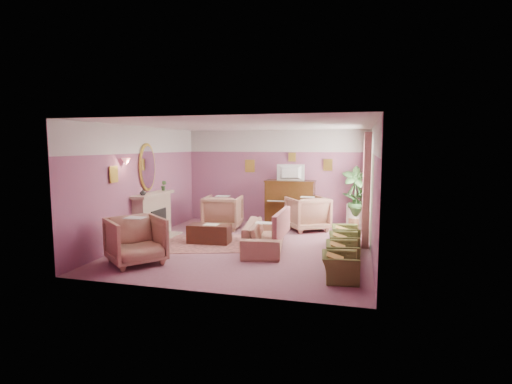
% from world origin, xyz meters
% --- Properties ---
extents(floor, '(5.50, 6.00, 0.01)m').
position_xyz_m(floor, '(0.00, 0.00, 0.00)').
color(floor, '#905A6B').
rests_on(floor, ground).
extents(ceiling, '(5.50, 6.00, 0.01)m').
position_xyz_m(ceiling, '(0.00, 0.00, 2.80)').
color(ceiling, silver).
rests_on(ceiling, wall_back).
extents(wall_back, '(5.50, 0.02, 2.80)m').
position_xyz_m(wall_back, '(0.00, 3.00, 1.40)').
color(wall_back, '#7D5075').
rests_on(wall_back, floor).
extents(wall_front, '(5.50, 0.02, 2.80)m').
position_xyz_m(wall_front, '(0.00, -3.00, 1.40)').
color(wall_front, '#7D5075').
rests_on(wall_front, floor).
extents(wall_left, '(0.02, 6.00, 2.80)m').
position_xyz_m(wall_left, '(-2.75, 0.00, 1.40)').
color(wall_left, '#7D5075').
rests_on(wall_left, floor).
extents(wall_right, '(0.02, 6.00, 2.80)m').
position_xyz_m(wall_right, '(2.75, 0.00, 1.40)').
color(wall_right, '#7D5075').
rests_on(wall_right, floor).
extents(picture_rail_band, '(5.50, 0.01, 0.65)m').
position_xyz_m(picture_rail_band, '(0.00, 2.99, 2.47)').
color(picture_rail_band, beige).
rests_on(picture_rail_band, wall_back).
extents(stripe_panel, '(0.01, 3.00, 2.15)m').
position_xyz_m(stripe_panel, '(2.73, 1.30, 1.07)').
color(stripe_panel, '#99A385').
rests_on(stripe_panel, wall_right).
extents(fireplace_surround, '(0.30, 1.40, 1.10)m').
position_xyz_m(fireplace_surround, '(-2.59, 0.20, 0.55)').
color(fireplace_surround, tan).
rests_on(fireplace_surround, floor).
extents(fireplace_inset, '(0.18, 0.72, 0.68)m').
position_xyz_m(fireplace_inset, '(-2.49, 0.20, 0.40)').
color(fireplace_inset, black).
rests_on(fireplace_inset, floor).
extents(fire_ember, '(0.06, 0.54, 0.10)m').
position_xyz_m(fire_ember, '(-2.45, 0.20, 0.22)').
color(fire_ember, '#EB422E').
rests_on(fire_ember, floor).
extents(mantel_shelf, '(0.40, 1.55, 0.07)m').
position_xyz_m(mantel_shelf, '(-2.56, 0.20, 1.12)').
color(mantel_shelf, tan).
rests_on(mantel_shelf, fireplace_surround).
extents(hearth, '(0.55, 1.50, 0.02)m').
position_xyz_m(hearth, '(-2.39, 0.20, 0.01)').
color(hearth, tan).
rests_on(hearth, floor).
extents(mirror_frame, '(0.04, 0.72, 1.20)m').
position_xyz_m(mirror_frame, '(-2.70, 0.20, 1.80)').
color(mirror_frame, gold).
rests_on(mirror_frame, wall_left).
extents(mirror_glass, '(0.01, 0.60, 1.06)m').
position_xyz_m(mirror_glass, '(-2.67, 0.20, 1.80)').
color(mirror_glass, silver).
rests_on(mirror_glass, wall_left).
extents(sconce_shade, '(0.20, 0.20, 0.16)m').
position_xyz_m(sconce_shade, '(-2.62, -0.85, 1.98)').
color(sconce_shade, '#DD766E').
rests_on(sconce_shade, wall_left).
extents(piano, '(1.40, 0.60, 1.30)m').
position_xyz_m(piano, '(0.50, 2.68, 0.65)').
color(piano, '#42250E').
rests_on(piano, floor).
extents(piano_keyshelf, '(1.30, 0.12, 0.06)m').
position_xyz_m(piano_keyshelf, '(0.50, 2.33, 0.72)').
color(piano_keyshelf, '#42250E').
rests_on(piano_keyshelf, piano).
extents(piano_keys, '(1.20, 0.08, 0.02)m').
position_xyz_m(piano_keys, '(0.50, 2.33, 0.76)').
color(piano_keys, beige).
rests_on(piano_keys, piano).
extents(piano_top, '(1.45, 0.65, 0.04)m').
position_xyz_m(piano_top, '(0.50, 2.68, 1.31)').
color(piano_top, '#42250E').
rests_on(piano_top, piano).
extents(television, '(0.80, 0.12, 0.48)m').
position_xyz_m(television, '(0.50, 2.63, 1.60)').
color(television, black).
rests_on(television, piano).
extents(print_back_left, '(0.30, 0.03, 0.38)m').
position_xyz_m(print_back_left, '(-0.80, 2.96, 1.72)').
color(print_back_left, gold).
rests_on(print_back_left, wall_back).
extents(print_back_right, '(0.26, 0.03, 0.34)m').
position_xyz_m(print_back_right, '(1.55, 2.96, 1.78)').
color(print_back_right, gold).
rests_on(print_back_right, wall_back).
extents(print_back_mid, '(0.22, 0.03, 0.26)m').
position_xyz_m(print_back_mid, '(0.50, 2.96, 2.00)').
color(print_back_mid, gold).
rests_on(print_back_mid, wall_back).
extents(print_left_wall, '(0.03, 0.28, 0.36)m').
position_xyz_m(print_left_wall, '(-2.71, -1.20, 1.72)').
color(print_left_wall, gold).
rests_on(print_left_wall, wall_left).
extents(window_blind, '(0.03, 1.40, 1.80)m').
position_xyz_m(window_blind, '(2.70, 1.55, 1.70)').
color(window_blind, white).
rests_on(window_blind, wall_right).
extents(curtain_left, '(0.16, 0.34, 2.60)m').
position_xyz_m(curtain_left, '(2.62, 0.63, 1.30)').
color(curtain_left, '#A95D60').
rests_on(curtain_left, floor).
extents(curtain_right, '(0.16, 0.34, 2.60)m').
position_xyz_m(curtain_right, '(2.62, 2.47, 1.30)').
color(curtain_right, '#A95D60').
rests_on(curtain_right, floor).
extents(pelmet, '(0.16, 2.20, 0.16)m').
position_xyz_m(pelmet, '(2.62, 1.55, 2.56)').
color(pelmet, '#A95D60').
rests_on(pelmet, wall_right).
extents(mantel_plant, '(0.16, 0.16, 0.28)m').
position_xyz_m(mantel_plant, '(-2.55, 0.75, 1.29)').
color(mantel_plant, '#33602C').
rests_on(mantel_plant, mantel_shelf).
extents(mantel_vase, '(0.16, 0.16, 0.16)m').
position_xyz_m(mantel_vase, '(-2.55, -0.30, 1.23)').
color(mantel_vase, beige).
rests_on(mantel_vase, mantel_shelf).
extents(area_rug, '(2.93, 2.47, 0.01)m').
position_xyz_m(area_rug, '(-0.85, 0.06, 0.01)').
color(area_rug, '#975752').
rests_on(area_rug, floor).
extents(coffee_table, '(1.03, 0.55, 0.45)m').
position_xyz_m(coffee_table, '(-1.01, 0.07, 0.23)').
color(coffee_table, '#422015').
rests_on(coffee_table, floor).
extents(table_paper, '(0.35, 0.28, 0.01)m').
position_xyz_m(table_paper, '(-0.96, 0.07, 0.46)').
color(table_paper, silver).
rests_on(table_paper, coffee_table).
extents(sofa, '(0.70, 2.10, 0.85)m').
position_xyz_m(sofa, '(0.40, -0.15, 0.42)').
color(sofa, '#A97B61').
rests_on(sofa, floor).
extents(sofa_throw, '(0.11, 1.59, 0.58)m').
position_xyz_m(sofa_throw, '(0.80, -0.15, 0.60)').
color(sofa_throw, '#A95D60').
rests_on(sofa_throw, sofa).
extents(floral_armchair_left, '(1.00, 1.00, 1.04)m').
position_xyz_m(floral_armchair_left, '(-1.26, 1.74, 0.52)').
color(floral_armchair_left, '#A97B61').
rests_on(floral_armchair_left, floor).
extents(floral_armchair_right, '(1.00, 1.00, 1.04)m').
position_xyz_m(floral_armchair_right, '(1.08, 2.15, 0.52)').
color(floral_armchair_right, '#A97B61').
rests_on(floral_armchair_right, floor).
extents(floral_armchair_front, '(1.00, 1.00, 1.04)m').
position_xyz_m(floral_armchair_front, '(-1.80, -1.88, 0.52)').
color(floral_armchair_front, '#A97B61').
rests_on(floral_armchair_front, floor).
extents(olive_chair_a, '(0.51, 0.73, 0.63)m').
position_xyz_m(olive_chair_a, '(2.17, -1.87, 0.31)').
color(olive_chair_a, '#59622B').
rests_on(olive_chair_a, floor).
extents(olive_chair_b, '(0.51, 0.73, 0.63)m').
position_xyz_m(olive_chair_b, '(2.17, -1.05, 0.31)').
color(olive_chair_b, '#59622B').
rests_on(olive_chair_b, floor).
extents(olive_chair_c, '(0.51, 0.73, 0.63)m').
position_xyz_m(olive_chair_c, '(2.17, -0.23, 0.31)').
color(olive_chair_c, '#59622B').
rests_on(olive_chair_c, floor).
extents(olive_chair_d, '(0.51, 0.73, 0.63)m').
position_xyz_m(olive_chair_d, '(2.17, 0.59, 0.31)').
color(olive_chair_d, '#59622B').
rests_on(olive_chair_d, floor).
extents(side_table, '(0.52, 0.52, 0.70)m').
position_xyz_m(side_table, '(2.38, 2.64, 0.35)').
color(side_table, silver).
rests_on(side_table, floor).
extents(side_plant_big, '(0.30, 0.30, 0.34)m').
position_xyz_m(side_plant_big, '(2.38, 2.64, 0.87)').
color(side_plant_big, '#33602C').
rests_on(side_plant_big, side_table).
extents(side_plant_small, '(0.16, 0.16, 0.28)m').
position_xyz_m(side_plant_small, '(2.50, 2.54, 0.84)').
color(side_plant_small, '#33602C').
rests_on(side_plant_small, side_table).
extents(palm_pot, '(0.34, 0.34, 0.34)m').
position_xyz_m(palm_pot, '(2.35, 2.51, 0.17)').
color(palm_pot, '#AF7851').
rests_on(palm_pot, floor).
extents(palm_plant, '(0.76, 0.76, 1.44)m').
position_xyz_m(palm_plant, '(2.35, 2.51, 1.06)').
color(palm_plant, '#33602C').
rests_on(palm_plant, palm_pot).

